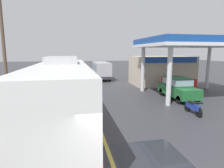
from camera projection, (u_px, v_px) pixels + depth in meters
ground at (84, 84)px, 23.69m from camera, size 120.00×120.00×0.00m
lane_divider_stripe at (87, 92)px, 18.86m from camera, size 0.16×50.00×0.01m
wet_puddle_patch at (158, 167)px, 6.62m from camera, size 2.58×3.91×0.01m
coach_bus_main at (62, 96)px, 9.75m from camera, size 2.60×11.04×3.69m
gas_station_roadside at (170, 64)px, 21.18m from camera, size 9.10×11.95×5.10m
car_at_pump at (178, 87)px, 16.15m from camera, size 1.70×4.20×1.82m
minibus_opposing_lane at (101, 69)px, 27.64m from camera, size 2.04×6.13×2.44m
motorcycle_parked_forecourt at (193, 107)px, 12.20m from camera, size 0.55×1.80×0.92m
pedestrian_near_pump at (164, 81)px, 20.24m from camera, size 0.55×0.22×1.66m
utility_pole_roadside at (4, 45)px, 13.53m from camera, size 1.80×0.24×8.43m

